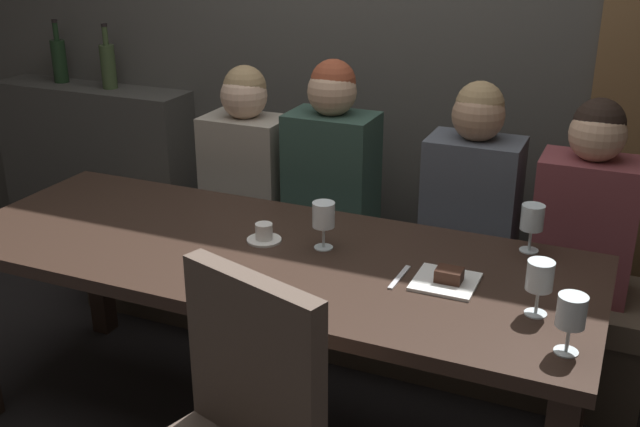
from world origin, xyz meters
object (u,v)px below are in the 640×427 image
object	(u,v)px
espresso_cup	(264,234)
wine_glass_end_right	(324,216)
dining_table	(265,273)
wine_bottle_pale_label	(108,65)
banquette_bench	(341,294)
diner_far_end	(473,184)
diner_redhead	(246,156)
wine_glass_near_right	(532,220)
wine_bottle_dark_red	(59,59)
wine_glass_center_front	(571,314)
diner_near_end	(588,204)
dessert_plate	(447,280)
fork_on_table	(399,277)
wine_glass_center_back	(540,278)
diner_bearded	(332,162)

from	to	relation	value
espresso_cup	wine_glass_end_right	bearing A→B (deg)	7.84
dining_table	wine_bottle_pale_label	distance (m)	1.81
banquette_bench	diner_far_end	bearing A→B (deg)	2.81
diner_redhead	diner_far_end	size ratio (longest dim) A/B	0.98
diner_far_end	wine_glass_near_right	world-z (taller)	diner_far_end
wine_glass_near_right	wine_bottle_pale_label	bearing A→B (deg)	162.65
wine_bottle_pale_label	banquette_bench	bearing A→B (deg)	-13.58
diner_redhead	wine_bottle_dark_red	distance (m)	1.37
wine_glass_center_front	wine_glass_end_right	distance (m)	0.90
diner_near_end	dessert_plate	size ratio (longest dim) A/B	3.92
dining_table	diner_near_end	distance (m)	1.20
diner_redhead	wine_glass_end_right	world-z (taller)	diner_redhead
diner_near_end	wine_glass_end_right	xyz separation A→B (m)	(-0.79, -0.62, 0.06)
diner_redhead	fork_on_table	bearing A→B (deg)	-38.04
wine_bottle_pale_label	wine_glass_end_right	world-z (taller)	wine_bottle_pale_label
wine_bottle_dark_red	wine_glass_center_back	distance (m)	2.91
wine_glass_near_right	dessert_plate	xyz separation A→B (m)	(-0.19, -0.35, -0.10)
wine_glass_center_back	fork_on_table	distance (m)	0.44
wine_glass_near_right	wine_glass_end_right	size ratio (longest dim) A/B	1.00
dessert_plate	fork_on_table	size ratio (longest dim) A/B	1.12
banquette_bench	wine_bottle_dark_red	size ratio (longest dim) A/B	7.67
diner_redhead	wine_bottle_pale_label	distance (m)	1.06
diner_bearded	wine_glass_near_right	size ratio (longest dim) A/B	4.91
wine_glass_center_front	wine_bottle_dark_red	bearing A→B (deg)	154.49
diner_redhead	espresso_cup	size ratio (longest dim) A/B	6.24
diner_near_end	wine_glass_near_right	world-z (taller)	diner_near_end
banquette_bench	diner_near_end	distance (m)	1.12
diner_far_end	dessert_plate	xyz separation A→B (m)	(0.09, -0.73, -0.06)
wine_glass_center_back	dining_table	bearing A→B (deg)	174.65
diner_bearded	diner_redhead	bearing A→B (deg)	178.86
dining_table	banquette_bench	bearing A→B (deg)	90.00
espresso_cup	fork_on_table	size ratio (longest dim) A/B	0.71
diner_bearded	wine_bottle_dark_red	bearing A→B (deg)	168.11
banquette_bench	wine_glass_center_back	bearing A→B (deg)	-40.91
dessert_plate	diner_bearded	bearing A→B (deg)	133.76
banquette_bench	wine_glass_end_right	world-z (taller)	wine_glass_end_right
wine_bottle_pale_label	espresso_cup	size ratio (longest dim) A/B	2.72
dining_table	diner_far_end	distance (m)	0.92
wine_glass_end_right	dessert_plate	bearing A→B (deg)	-11.66
espresso_cup	banquette_bench	bearing A→B (deg)	87.02
diner_redhead	wine_bottle_dark_red	xyz separation A→B (m)	(-1.30, 0.35, 0.27)
diner_far_end	wine_glass_center_back	world-z (taller)	diner_far_end
wine_bottle_pale_label	wine_glass_near_right	distance (m)	2.36
wine_bottle_dark_red	espresso_cup	distance (m)	2.01
dining_table	wine_glass_end_right	xyz separation A→B (m)	(0.18, 0.09, 0.20)
wine_glass_end_right	espresso_cup	size ratio (longest dim) A/B	1.37
diner_far_end	fork_on_table	size ratio (longest dim) A/B	4.49
banquette_bench	dessert_plate	size ratio (longest dim) A/B	13.16
diner_near_end	diner_bearded	bearing A→B (deg)	-179.84
dining_table	banquette_bench	size ratio (longest dim) A/B	0.88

